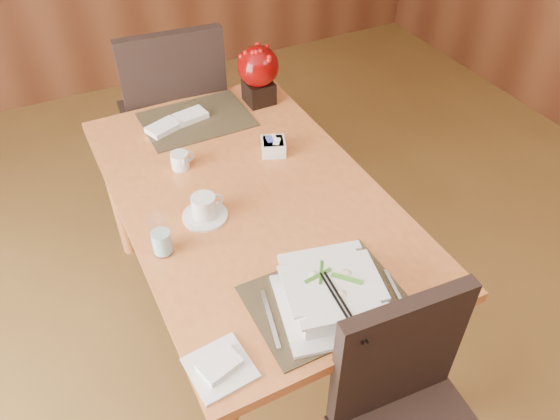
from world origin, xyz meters
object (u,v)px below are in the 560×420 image
dining_table (250,213)px  water_glass (160,234)px  creamer_jug (180,161)px  far_chair (175,112)px  coffee_cup (204,209)px  bread_plate (220,368)px  near_chair (411,418)px  berry_decor (258,72)px  soup_setting (331,295)px  sugar_caddy (273,147)px

dining_table → water_glass: bearing=-159.1°
creamer_jug → far_chair: bearing=66.0°
dining_table → coffee_cup: (-0.19, -0.05, 0.14)m
bread_plate → near_chair: size_ratio=0.17×
water_glass → bread_plate: bearing=-90.0°
coffee_cup → water_glass: (-0.18, -0.10, 0.04)m
dining_table → near_chair: near_chair is taller
creamer_jug → coffee_cup: bearing=-102.6°
berry_decor → soup_setting: bearing=-105.2°
berry_decor → near_chair: 1.51m
dining_table → near_chair: bearing=-83.3°
soup_setting → creamer_jug: 0.86m
dining_table → far_chair: size_ratio=1.42×
water_glass → sugar_caddy: bearing=30.4°
dining_table → water_glass: water_glass is taller
soup_setting → coffee_cup: 0.57m
dining_table → creamer_jug: creamer_jug is taller
coffee_cup → berry_decor: 0.79m
near_chair → coffee_cup: bearing=113.4°
soup_setting → berry_decor: size_ratio=1.34×
water_glass → sugar_caddy: size_ratio=1.69×
coffee_cup → water_glass: size_ratio=1.00×
bread_plate → far_chair: (0.37, 1.53, -0.16)m
soup_setting → sugar_caddy: (0.20, 0.77, -0.03)m
dining_table → coffee_cup: size_ratio=9.48×
near_chair → sugar_caddy: bearing=89.5°
soup_setting → sugar_caddy: size_ratio=3.79×
soup_setting → coffee_cup: soup_setting is taller
soup_setting → sugar_caddy: bearing=88.8°
creamer_jug → berry_decor: (0.48, 0.30, 0.12)m
soup_setting → far_chair: bearing=102.9°
soup_setting → far_chair: size_ratio=0.34×
dining_table → creamer_jug: 0.34m
water_glass → far_chair: far_chair is taller
soup_setting → near_chair: (0.11, -0.30, -0.29)m
coffee_cup → far_chair: (0.19, 0.95, -0.19)m
coffee_cup → sugar_caddy: size_ratio=1.69×
dining_table → near_chair: size_ratio=1.63×
creamer_jug → far_chair: 0.69m
coffee_cup → berry_decor: berry_decor is taller
berry_decor → bread_plate: (-0.68, -1.19, -0.14)m
coffee_cup → berry_decor: bearing=50.9°
soup_setting → near_chair: bearing=-57.0°
bread_plate → berry_decor: bearing=60.4°
dining_table → water_glass: (-0.37, -0.14, 0.18)m
berry_decor → far_chair: far_chair is taller
water_glass → berry_decor: (0.68, 0.71, 0.07)m
water_glass → near_chair: near_chair is taller
creamer_jug → berry_decor: size_ratio=0.34×
coffee_cup → bread_plate: bearing=-107.3°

